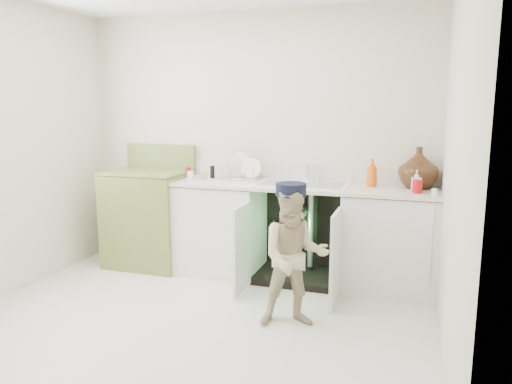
{
  "coord_description": "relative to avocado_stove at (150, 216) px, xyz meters",
  "views": [
    {
      "loc": [
        1.54,
        -3.17,
        1.64
      ],
      "look_at": [
        0.28,
        0.7,
        0.9
      ],
      "focal_mm": 35.0,
      "sensor_mm": 36.0,
      "label": 1
    }
  ],
  "objects": [
    {
      "name": "room_shell",
      "position": [
        1.02,
        -1.18,
        0.75
      ],
      "size": [
        6.0,
        5.5,
        1.26
      ],
      "color": "beige",
      "rests_on": "ground"
    },
    {
      "name": "ground",
      "position": [
        1.02,
        -1.18,
        -0.5
      ],
      "size": [
        3.5,
        3.5,
        0.0
      ],
      "primitive_type": "plane",
      "color": "#B9B0A3",
      "rests_on": "ground"
    },
    {
      "name": "counter_run",
      "position": [
        1.61,
        0.03,
        -0.02
      ],
      "size": [
        2.44,
        1.02,
        1.26
      ],
      "color": "silver",
      "rests_on": "ground"
    },
    {
      "name": "repair_worker",
      "position": [
        1.74,
        -0.95,
        0.04
      ],
      "size": [
        0.62,
        0.91,
        1.07
      ],
      "rotation": [
        0.0,
        0.0,
        0.37
      ],
      "color": "tan",
      "rests_on": "ground"
    },
    {
      "name": "avocado_stove",
      "position": [
        0.0,
        0.0,
        0.0
      ],
      "size": [
        0.77,
        0.65,
        1.2
      ],
      "color": "olive",
      "rests_on": "ground"
    }
  ]
}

